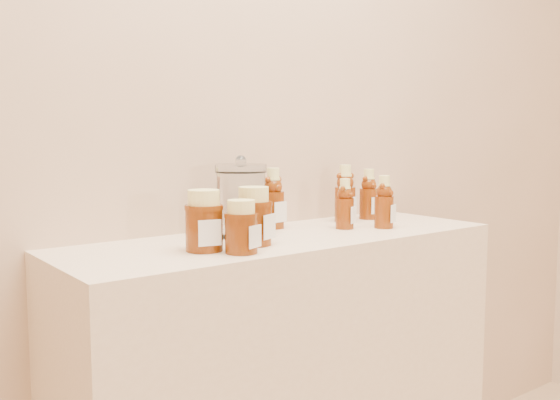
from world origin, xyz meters
TOP-DOWN VIEW (x-y plane):
  - wall_back at (0.00, 1.75)m, footprint 3.50×0.02m
  - bear_bottle_back_left at (0.05, 1.68)m, footprint 0.07×0.07m
  - bear_bottle_back_mid at (0.31, 1.65)m, footprint 0.08×0.08m
  - bear_bottle_back_right at (0.40, 1.65)m, footprint 0.07×0.07m
  - bear_bottle_front_left at (0.21, 1.55)m, footprint 0.07×0.07m
  - bear_bottle_front_right at (0.30, 1.49)m, footprint 0.08×0.08m
  - honey_jar_left at (-0.27, 1.50)m, footprint 0.11×0.11m
  - honey_jar_back at (-0.14, 1.49)m, footprint 0.12×0.12m
  - honey_jar_front at (-0.22, 1.43)m, footprint 0.10×0.10m
  - glass_canister at (-0.09, 1.62)m, footprint 0.17×0.17m

SIDE VIEW (x-z plane):
  - honey_jar_front at x=-0.22m, z-range 0.90..1.02m
  - honey_jar_left at x=-0.27m, z-range 0.90..1.04m
  - honey_jar_back at x=-0.14m, z-range 0.90..1.04m
  - bear_bottle_front_left at x=0.21m, z-range 0.90..1.06m
  - bear_bottle_front_right at x=0.30m, z-range 0.90..1.07m
  - bear_bottle_back_right at x=0.40m, z-range 0.90..1.08m
  - bear_bottle_back_left at x=0.05m, z-range 0.90..1.09m
  - bear_bottle_back_mid at x=0.31m, z-range 0.90..1.09m
  - glass_canister at x=-0.09m, z-range 0.90..1.10m
  - wall_back at x=0.00m, z-range 0.00..2.70m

